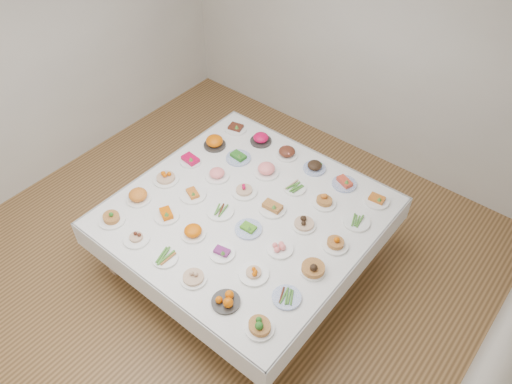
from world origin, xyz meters
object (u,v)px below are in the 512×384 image
Objects in this scene: dish_18 at (190,159)px; display_table at (246,215)px; dish_0 at (111,216)px; dish_35 at (377,198)px.

display_table is at bearing -10.75° from dish_18.
display_table is 1.24m from dish_0.
dish_35 is (1.76, 1.75, -0.02)m from dish_0.
dish_18 is at bearing 90.78° from dish_0.
dish_35 is at bearing 44.82° from dish_0.
dish_35 reaches higher than display_table.
dish_0 reaches higher than dish_35.
display_table is 9.28× the size of dish_0.
dish_18 is (-0.01, 1.04, -0.02)m from dish_0.
display_table is 0.91m from dish_18.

